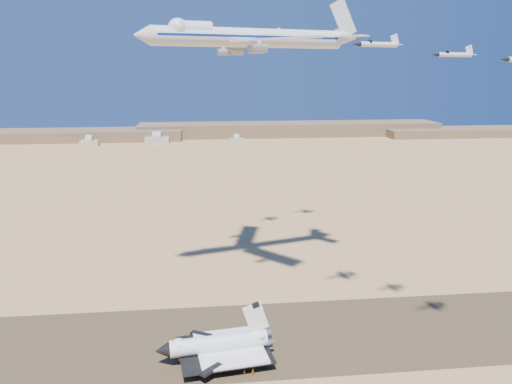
{
  "coord_description": "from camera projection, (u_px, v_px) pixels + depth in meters",
  "views": [
    {
      "loc": [
        -4.52,
        -154.09,
        89.67
      ],
      "look_at": [
        13.42,
        8.0,
        49.81
      ],
      "focal_mm": 35.0,
      "sensor_mm": 36.0,
      "label": 1
    }
  ],
  "objects": [
    {
      "name": "runway",
      "position": [
        220.0,
        340.0,
        170.54
      ],
      "size": [
        600.0,
        50.0,
        0.06
      ],
      "primitive_type": "cube",
      "color": "brown",
      "rests_on": "ground"
    },
    {
      "name": "crew_b",
      "position": [
        253.0,
        372.0,
        150.58
      ],
      "size": [
        0.59,
        0.96,
        1.91
      ],
      "primitive_type": "imported",
      "rotation": [
        0.0,
        0.0,
        1.63
      ],
      "color": "orange",
      "rests_on": "runway"
    },
    {
      "name": "carrier_747",
      "position": [
        244.0,
        37.0,
        184.68
      ],
      "size": [
        88.32,
        66.22,
        22.03
      ],
      "rotation": [
        0.0,
        0.0,
        0.26
      ],
      "color": "silver"
    },
    {
      "name": "crew_a",
      "position": [
        244.0,
        373.0,
        150.45
      ],
      "size": [
        0.49,
        0.69,
        1.78
      ],
      "primitive_type": "imported",
      "rotation": [
        0.0,
        0.0,
        1.46
      ],
      "color": "orange",
      "rests_on": "runway"
    },
    {
      "name": "ridgeline",
      "position": [
        252.0,
        132.0,
        684.84
      ],
      "size": [
        960.0,
        90.0,
        18.0
      ],
      "color": "brown",
      "rests_on": "ground"
    },
    {
      "name": "ground",
      "position": [
        220.0,
        340.0,
        170.55
      ],
      "size": [
        1200.0,
        1200.0,
        0.0
      ],
      "primitive_type": "plane",
      "color": "tan",
      "rests_on": "ground"
    },
    {
      "name": "crew_c",
      "position": [
        247.0,
        364.0,
        154.93
      ],
      "size": [
        1.07,
        1.01,
        1.67
      ],
      "primitive_type": "imported",
      "rotation": [
        0.0,
        0.0,
        2.43
      ],
      "color": "orange",
      "rests_on": "runway"
    },
    {
      "name": "chase_jet_e",
      "position": [
        316.0,
        36.0,
        244.82
      ],
      "size": [
        14.9,
        8.21,
        3.72
      ],
      "rotation": [
        0.0,
        0.0,
        0.12
      ],
      "color": "silver"
    },
    {
      "name": "chase_jet_a",
      "position": [
        378.0,
        44.0,
        149.64
      ],
      "size": [
        16.25,
        9.44,
        4.14
      ],
      "rotation": [
        0.0,
        0.0,
        0.28
      ],
      "color": "silver"
    },
    {
      "name": "chase_jet_d",
      "position": [
        269.0,
        34.0,
        228.46
      ],
      "size": [
        14.24,
        8.44,
        3.67
      ],
      "rotation": [
        0.0,
        0.0,
        0.38
      ],
      "color": "silver"
    },
    {
      "name": "chase_jet_b",
      "position": [
        454.0,
        55.0,
        139.71
      ],
      "size": [
        13.7,
        7.76,
        3.45
      ],
      "rotation": [
        0.0,
        0.0,
        0.2
      ],
      "color": "silver"
    },
    {
      "name": "shuttle",
      "position": [
        218.0,
        345.0,
        157.82
      ],
      "size": [
        37.78,
        26.36,
        18.56
      ],
      "rotation": [
        0.0,
        0.0,
        0.13
      ],
      "color": "white",
      "rests_on": "runway"
    },
    {
      "name": "hangars",
      "position": [
        153.0,
        140.0,
        624.49
      ],
      "size": [
        200.5,
        29.5,
        30.0
      ],
      "color": "beige",
      "rests_on": "ground"
    }
  ]
}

